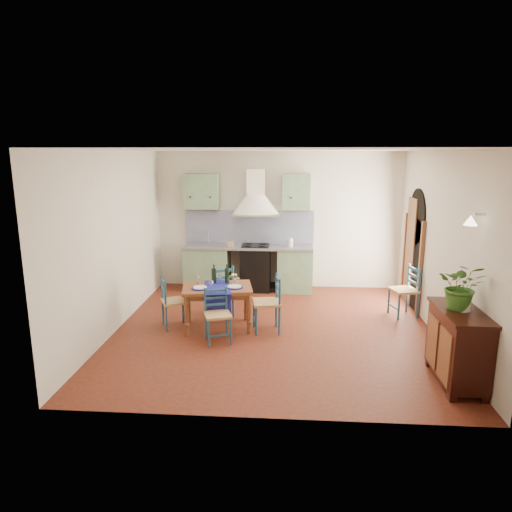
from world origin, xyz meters
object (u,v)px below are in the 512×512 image
at_px(dining_table, 218,291).
at_px(potted_plant, 462,286).
at_px(sideboard, 458,344).
at_px(chair_near, 217,315).

bearing_deg(dining_table, potted_plant, -26.37).
distance_m(dining_table, potted_plant, 3.57).
distance_m(sideboard, potted_plant, 0.71).
bearing_deg(dining_table, sideboard, -26.78).
bearing_deg(potted_plant, dining_table, 153.63).
xyz_separation_m(chair_near, sideboard, (3.08, -1.06, 0.09)).
height_order(chair_near, potted_plant, potted_plant).
relative_size(chair_near, potted_plant, 1.39).
bearing_deg(sideboard, dining_table, 153.22).
xyz_separation_m(dining_table, chair_near, (0.08, -0.53, -0.20)).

